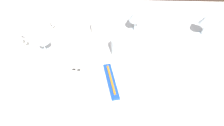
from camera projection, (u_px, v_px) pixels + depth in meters
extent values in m
plane|color=#4C3828|center=(111.00, 126.00, 1.75)|extent=(6.00, 6.00, 0.00)
cube|color=white|center=(111.00, 57.00, 1.24)|extent=(1.80, 1.10, 0.04)
cube|color=white|center=(114.00, 15.00, 1.70)|extent=(1.80, 0.01, 0.18)
cylinder|color=brown|center=(12.00, 49.00, 1.84)|extent=(0.07, 0.07, 0.70)
cylinder|color=brown|center=(217.00, 53.00, 1.80)|extent=(0.07, 0.07, 0.70)
cylinder|color=white|center=(111.00, 83.00, 1.08)|extent=(0.26, 0.26, 0.02)
cube|color=blue|center=(111.00, 81.00, 1.07)|extent=(0.08, 0.21, 0.01)
cylinder|color=orange|center=(111.00, 80.00, 1.06)|extent=(0.05, 0.17, 0.01)
cube|color=beige|center=(77.00, 84.00, 1.08)|extent=(0.02, 0.18, 0.00)
cube|color=beige|center=(79.00, 68.00, 1.15)|extent=(0.02, 0.04, 0.00)
cube|color=beige|center=(71.00, 83.00, 1.09)|extent=(0.02, 0.17, 0.00)
cube|color=beige|center=(74.00, 67.00, 1.16)|extent=(0.02, 0.04, 0.00)
cube|color=beige|center=(146.00, 85.00, 1.08)|extent=(0.02, 0.19, 0.00)
cube|color=beige|center=(145.00, 68.00, 1.15)|extent=(0.02, 0.06, 0.00)
cube|color=beige|center=(152.00, 85.00, 1.08)|extent=(0.02, 0.20, 0.00)
ellipsoid|color=beige|center=(151.00, 68.00, 1.15)|extent=(0.03, 0.04, 0.01)
cylinder|color=white|center=(98.00, 33.00, 1.34)|extent=(0.12, 0.12, 0.01)
cylinder|color=white|center=(98.00, 27.00, 1.31)|extent=(0.08, 0.08, 0.07)
torus|color=white|center=(105.00, 27.00, 1.31)|extent=(0.05, 0.01, 0.05)
cylinder|color=white|center=(45.00, 30.00, 1.36)|extent=(0.14, 0.14, 0.01)
cylinder|color=white|center=(43.00, 25.00, 1.33)|extent=(0.08, 0.08, 0.07)
torus|color=white|center=(50.00, 25.00, 1.33)|extent=(0.05, 0.01, 0.05)
cylinder|color=white|center=(17.00, 47.00, 1.26)|extent=(0.12, 0.12, 0.01)
cylinder|color=white|center=(15.00, 42.00, 1.23)|extent=(0.09, 0.09, 0.07)
torus|color=white|center=(22.00, 41.00, 1.22)|extent=(0.05, 0.01, 0.05)
cylinder|color=silver|center=(202.00, 35.00, 1.34)|extent=(0.06, 0.06, 0.01)
cylinder|color=silver|center=(204.00, 29.00, 1.31)|extent=(0.01, 0.01, 0.07)
cone|color=silver|center=(207.00, 19.00, 1.26)|extent=(0.08, 0.08, 0.07)
cylinder|color=silver|center=(134.00, 31.00, 1.36)|extent=(0.07, 0.07, 0.01)
cylinder|color=silver|center=(135.00, 25.00, 1.33)|extent=(0.01, 0.01, 0.07)
cone|color=silver|center=(136.00, 14.00, 1.28)|extent=(0.07, 0.07, 0.07)
cylinder|color=silver|center=(46.00, 52.00, 1.23)|extent=(0.07, 0.07, 0.01)
cylinder|color=silver|center=(44.00, 47.00, 1.21)|extent=(0.01, 0.01, 0.07)
cone|color=silver|center=(42.00, 36.00, 1.16)|extent=(0.07, 0.07, 0.08)
cylinder|color=silver|center=(119.00, 47.00, 1.19)|extent=(0.07, 0.07, 0.10)
cylinder|color=#C68C1E|center=(118.00, 50.00, 1.20)|extent=(0.07, 0.07, 0.05)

